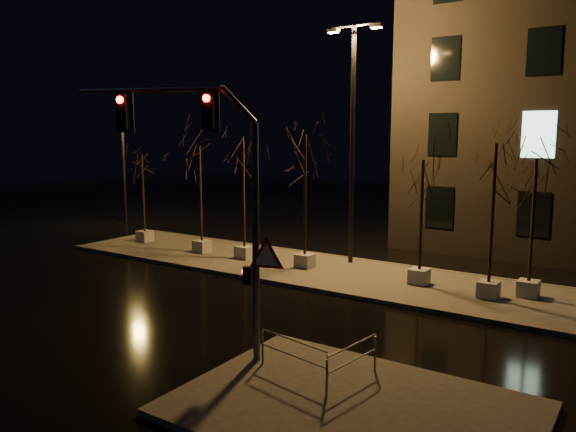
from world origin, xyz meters
The scene contains 15 objects.
ground centered at (0.00, 0.00, 0.00)m, with size 90.00×90.00×0.00m, color black.
median centered at (0.00, 6.00, 0.07)m, with size 22.00×5.00×0.15m, color #494841.
sidewalk_corner centered at (7.50, -3.50, 0.07)m, with size 7.00×5.00×0.15m, color #494841.
tree_0 centered at (-9.07, 6.08, 3.54)m, with size 1.80×1.80×4.47m.
tree_1 centered at (-4.96, 5.78, 3.93)m, with size 1.80×1.80×4.98m.
tree_2 centered at (-2.51, 5.80, 4.14)m, with size 1.80×1.80×5.26m.
tree_3 centered at (0.53, 5.88, 4.33)m, with size 1.80×1.80×5.50m.
tree_4 centered at (5.30, 6.06, 3.65)m, with size 1.80×1.80×4.61m.
tree_5 centered at (7.84, 5.68, 4.11)m, with size 1.80×1.80×5.22m.
tree_6 centered at (8.92, 6.52, 3.74)m, with size 1.80×1.80×4.73m.
traffic_signal_mast centered at (3.49, -3.02, 4.43)m, with size 5.13×1.63×6.51m.
streetlight_main centered at (1.67, 7.71, 5.74)m, with size 2.41×0.30×9.69m.
streetlight_far centered at (-15.59, 10.50, 4.10)m, with size 1.45×0.55×7.45m.
guard_rail_a centered at (5.77, -3.05, 0.73)m, with size 2.01×0.42×0.88m.
guard_rail_b centered at (7.01, -2.57, 0.71)m, with size 0.31×1.83×0.87m.
Camera 1 is at (12.27, -13.04, 5.58)m, focal length 35.00 mm.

